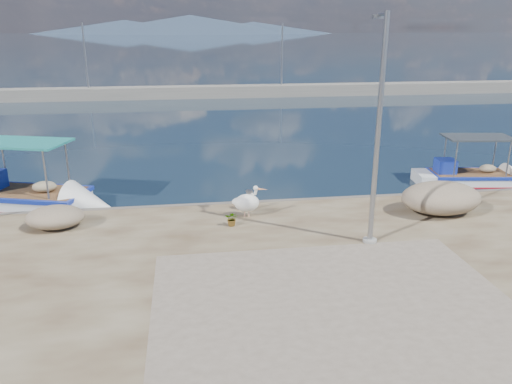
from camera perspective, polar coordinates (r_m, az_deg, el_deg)
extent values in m
plane|color=#162635|center=(15.35, 2.05, -9.05)|extent=(1400.00, 1400.00, 0.00)
cube|color=gray|center=(12.78, 9.06, -12.76)|extent=(9.00, 7.00, 0.01)
cube|color=gray|center=(53.85, -5.63, 11.33)|extent=(120.00, 2.20, 1.20)
cylinder|color=gray|center=(54.34, -18.88, 14.13)|extent=(0.16, 0.16, 7.00)
cylinder|color=gray|center=(54.51, 2.98, 15.06)|extent=(0.16, 0.16, 7.00)
cone|color=#28384C|center=(666.84, -14.75, 17.81)|extent=(220.00, 220.00, 16.00)
cone|color=#28384C|center=(663.54, -7.53, 18.48)|extent=(280.00, 280.00, 22.00)
cone|color=#28384C|center=(669.83, -0.30, 18.28)|extent=(200.00, 200.00, 14.00)
cube|color=white|center=(22.74, -24.49, -1.25)|extent=(6.95, 4.03, 1.08)
cube|color=navy|center=(22.59, -24.65, -0.09)|extent=(5.21, 3.54, 0.16)
cube|color=maroon|center=(22.76, -24.47, -1.39)|extent=(5.20, 3.52, 0.14)
cube|color=#1B6D6C|center=(22.08, -25.37, 5.11)|extent=(4.08, 3.04, 0.09)
cube|color=white|center=(25.84, 23.46, 1.08)|extent=(5.68, 2.53, 0.90)
cube|color=navy|center=(25.74, 23.57, 1.93)|extent=(4.16, 2.38, 0.13)
cube|color=maroon|center=(25.86, 23.44, 0.97)|extent=(4.16, 2.36, 0.11)
cube|color=navy|center=(25.12, 20.81, 2.79)|extent=(0.96, 0.96, 0.66)
cube|color=#252A30|center=(25.35, 24.07, 5.72)|extent=(3.22, 2.10, 0.08)
cylinder|color=tan|center=(18.11, -1.30, -2.40)|extent=(0.04, 0.04, 0.30)
cylinder|color=tan|center=(18.11, -0.82, -2.40)|extent=(0.04, 0.04, 0.30)
ellipsoid|color=white|center=(17.97, -1.07, -1.25)|extent=(0.97, 0.67, 0.64)
cylinder|color=white|center=(17.87, -0.18, -0.27)|extent=(0.22, 0.14, 0.55)
sphere|color=white|center=(17.80, -0.04, 0.45)|extent=(0.18, 0.18, 0.18)
cone|color=#ED915C|center=(17.81, 0.65, 0.32)|extent=(0.45, 0.15, 0.13)
cylinder|color=gray|center=(15.46, 13.76, 6.40)|extent=(0.16, 0.16, 7.00)
cylinder|color=gray|center=(16.49, 12.86, -5.40)|extent=(0.44, 0.44, 0.10)
cube|color=gray|center=(15.77, 13.81, 18.90)|extent=(0.35, 0.18, 0.12)
cylinder|color=gray|center=(18.65, -0.77, -1.01)|extent=(0.20, 0.20, 0.77)
cylinder|color=gray|center=(18.52, -0.78, 0.10)|extent=(0.26, 0.26, 0.07)
imported|color=#33722D|center=(17.28, -2.74, -3.06)|extent=(0.58, 0.54, 0.52)
ellipsoid|color=tan|center=(19.58, 20.39, -0.63)|extent=(2.97, 2.12, 1.17)
ellipsoid|color=tan|center=(18.41, -21.98, -2.68)|extent=(1.94, 1.51, 0.75)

